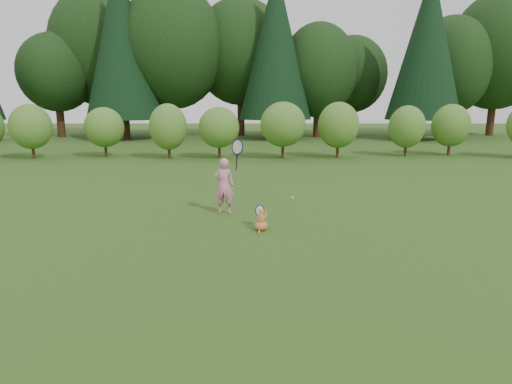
# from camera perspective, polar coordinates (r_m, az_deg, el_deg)

# --- Properties ---
(ground) EXTENTS (100.00, 100.00, 0.00)m
(ground) POSITION_cam_1_polar(r_m,az_deg,el_deg) (9.09, -1.30, -5.35)
(ground) COLOR #2D5016
(ground) RESTS_ON ground
(shrub_row) EXTENTS (28.00, 3.00, 2.80)m
(shrub_row) POSITION_cam_1_polar(r_m,az_deg,el_deg) (21.73, -0.33, 8.39)
(shrub_row) COLOR #467123
(shrub_row) RESTS_ON ground
(woodland_backdrop) EXTENTS (48.00, 10.00, 15.00)m
(woodland_backdrop) POSITION_cam_1_polar(r_m,az_deg,el_deg) (32.06, -0.11, 20.40)
(woodland_backdrop) COLOR black
(woodland_backdrop) RESTS_ON ground
(child) EXTENTS (0.79, 0.51, 2.07)m
(child) POSITION_cam_1_polar(r_m,az_deg,el_deg) (10.50, -4.22, 1.01)
(child) COLOR pink
(child) RESTS_ON ground
(cat) EXTENTS (0.47, 0.67, 0.64)m
(cat) POSITION_cam_1_polar(r_m,az_deg,el_deg) (9.18, 0.69, -3.62)
(cat) COLOR orange
(cat) RESTS_ON ground
(tennis_ball) EXTENTS (0.06, 0.06, 0.06)m
(tennis_ball) POSITION_cam_1_polar(r_m,az_deg,el_deg) (8.71, 4.88, -0.76)
(tennis_ball) COLOR #C3E21A
(tennis_ball) RESTS_ON ground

